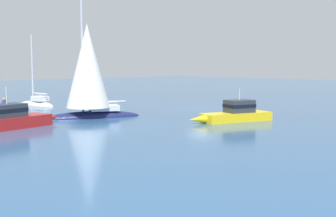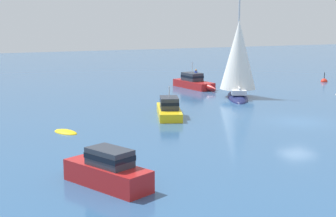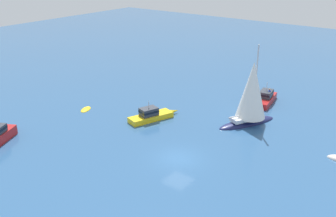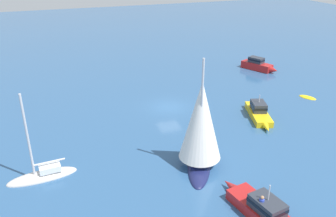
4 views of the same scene
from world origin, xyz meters
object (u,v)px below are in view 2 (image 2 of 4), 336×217
channel_buoy (324,82)px  launch_1 (169,109)px  sailboat (238,62)px  skiff (66,133)px  launch (104,170)px  motor_cruiser (194,82)px

channel_buoy → launch_1: bearing=115.8°
sailboat → channel_buoy: (5.96, -15.21, -3.37)m
skiff → channel_buoy: size_ratio=1.53×
skiff → sailboat: size_ratio=0.24×
launch → channel_buoy: size_ratio=3.71×
motor_cruiser → channel_buoy: bearing=76.3°
launch → launch_1: size_ratio=0.84×
launch_1 → motor_cruiser: bearing=-14.0°
skiff → launch_1: 9.04m
launch → sailboat: size_ratio=0.58×
sailboat → channel_buoy: 16.68m
launch_1 → channel_buoy: 27.65m
motor_cruiser → sailboat: size_ratio=0.71×
motor_cruiser → launch_1: (-13.18, 8.42, -0.06)m
launch → channel_buoy: 42.79m
skiff → launch: (-11.39, 0.43, 0.74)m
launch_1 → channel_buoy: bearing=-45.6°
skiff → launch_1: size_ratio=0.35×
launch → launch_1: bearing=-58.9°
motor_cruiser → sailboat: bearing=0.3°
launch_1 → channel_buoy: size_ratio=4.40×
motor_cruiser → channel_buoy: 16.52m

